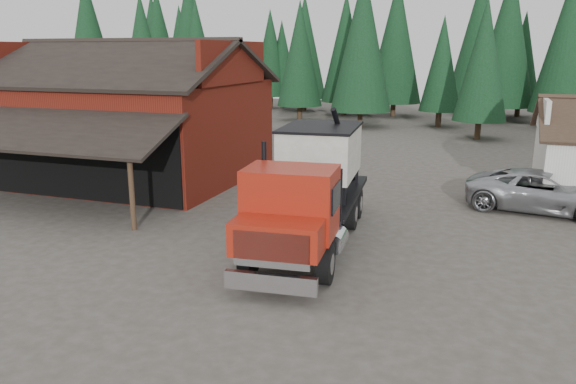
% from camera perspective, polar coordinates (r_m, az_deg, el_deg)
% --- Properties ---
extents(ground, '(120.00, 120.00, 0.00)m').
position_cam_1_polar(ground, '(17.60, -4.01, -7.71)').
color(ground, '#443F35').
rests_on(ground, ground).
extents(red_barn, '(12.80, 13.63, 7.18)m').
position_cam_1_polar(red_barn, '(30.69, -15.74, 6.42)').
color(red_barn, maroon).
rests_on(red_barn, ground).
extents(conifer_backdrop, '(76.00, 16.00, 16.00)m').
position_cam_1_polar(conifer_backdrop, '(57.70, 12.95, 7.28)').
color(conifer_backdrop, black).
rests_on(conifer_backdrop, ground).
extents(near_pine_a, '(4.40, 4.40, 11.40)m').
position_cam_1_polar(near_pine_a, '(51.60, -14.54, 13.54)').
color(near_pine_a, '#382619').
rests_on(near_pine_a, ground).
extents(near_pine_b, '(3.96, 3.96, 10.40)m').
position_cam_1_polar(near_pine_b, '(44.95, 19.25, 12.55)').
color(near_pine_b, '#382619').
rests_on(near_pine_b, ground).
extents(near_pine_d, '(5.28, 5.28, 13.40)m').
position_cam_1_polar(near_pine_d, '(50.09, 7.58, 15.00)').
color(near_pine_d, '#382619').
rests_on(near_pine_d, ground).
extents(feed_truck, '(3.66, 10.23, 4.53)m').
position_cam_1_polar(feed_truck, '(19.14, 2.34, 0.77)').
color(feed_truck, black).
rests_on(feed_truck, ground).
extents(silver_car, '(6.47, 3.69, 1.70)m').
position_cam_1_polar(silver_car, '(25.65, 24.53, 0.03)').
color(silver_car, '#A3A6AB').
rests_on(silver_car, ground).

